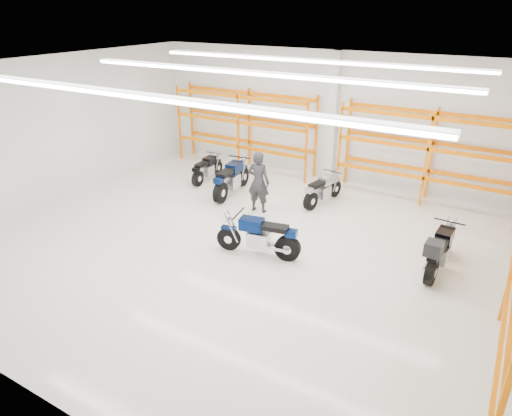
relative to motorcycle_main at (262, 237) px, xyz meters
The scene contains 11 objects.
ground 0.81m from the motorcycle_main, 164.90° to the left, with size 14.00×14.00×0.00m, color silver.
room_shell 2.84m from the motorcycle_main, 162.68° to the left, with size 14.02×12.02×4.51m.
motorcycle_main is the anchor object (origin of this frame).
motorcycle_back_a 5.70m from the motorcycle_main, 140.09° to the left, with size 0.62×1.88×0.92m.
motorcycle_back_b 4.16m from the motorcycle_main, 134.08° to the left, with size 0.78×2.36×1.16m.
motorcycle_back_c 3.83m from the motorcycle_main, 89.63° to the left, with size 0.75×1.97×0.97m.
motorcycle_back_d 4.24m from the motorcycle_main, 19.19° to the left, with size 0.73×2.29×1.18m.
standing_man 2.76m from the motorcycle_main, 121.69° to the left, with size 0.70×0.46×1.92m, color black.
structural_column 6.26m from the motorcycle_main, 95.75° to the left, with size 0.32×0.32×4.50m, color white.
pallet_racking_back_left 7.03m from the motorcycle_main, 125.35° to the left, with size 5.67×0.87×3.00m.
pallet_racking_back_right 6.43m from the motorcycle_main, 63.63° to the left, with size 5.67×0.87×3.00m.
Camera 1 is at (5.60, -9.00, 5.88)m, focal length 32.00 mm.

